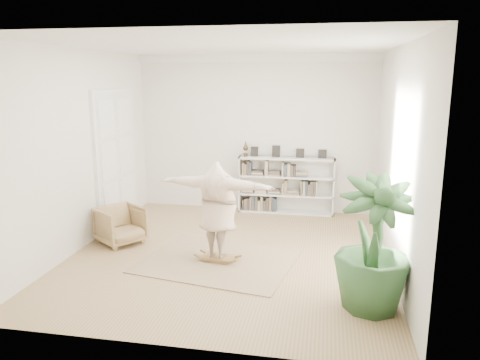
{
  "coord_description": "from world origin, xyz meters",
  "views": [
    {
      "loc": [
        1.62,
        -7.72,
        3.11
      ],
      "look_at": [
        0.11,
        0.4,
        1.28
      ],
      "focal_mm": 35.0,
      "sensor_mm": 36.0,
      "label": 1
    }
  ],
  "objects_px": {
    "bookshelf": "(286,186)",
    "houseplant": "(374,244)",
    "armchair": "(121,225)",
    "rocker_board": "(218,257)",
    "person": "(218,208)"
  },
  "relations": [
    {
      "from": "bookshelf",
      "to": "houseplant",
      "type": "height_order",
      "value": "houseplant"
    },
    {
      "from": "armchair",
      "to": "houseplant",
      "type": "xyz_separation_m",
      "value": [
        4.45,
        -1.79,
        0.57
      ]
    },
    {
      "from": "rocker_board",
      "to": "houseplant",
      "type": "height_order",
      "value": "houseplant"
    },
    {
      "from": "bookshelf",
      "to": "person",
      "type": "height_order",
      "value": "person"
    },
    {
      "from": "person",
      "to": "houseplant",
      "type": "distance_m",
      "value": 2.72
    },
    {
      "from": "rocker_board",
      "to": "person",
      "type": "xyz_separation_m",
      "value": [
        0.0,
        0.0,
        0.89
      ]
    },
    {
      "from": "bookshelf",
      "to": "person",
      "type": "bearing_deg",
      "value": -105.23
    },
    {
      "from": "rocker_board",
      "to": "person",
      "type": "relative_size",
      "value": 0.29
    },
    {
      "from": "bookshelf",
      "to": "armchair",
      "type": "bearing_deg",
      "value": -137.67
    },
    {
      "from": "rocker_board",
      "to": "houseplant",
      "type": "xyz_separation_m",
      "value": [
        2.42,
        -1.23,
        0.86
      ]
    },
    {
      "from": "bookshelf",
      "to": "person",
      "type": "distance_m",
      "value": 3.32
    },
    {
      "from": "armchair",
      "to": "person",
      "type": "xyz_separation_m",
      "value": [
        2.02,
        -0.55,
        0.6
      ]
    },
    {
      "from": "bookshelf",
      "to": "rocker_board",
      "type": "distance_m",
      "value": 3.35
    },
    {
      "from": "houseplant",
      "to": "bookshelf",
      "type": "bearing_deg",
      "value": 109.39
    },
    {
      "from": "armchair",
      "to": "houseplant",
      "type": "relative_size",
      "value": 0.42
    }
  ]
}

